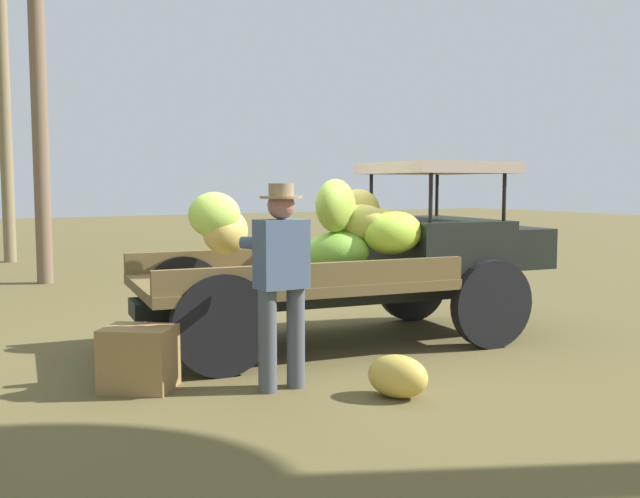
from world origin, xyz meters
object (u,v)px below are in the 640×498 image
(farmer, at_px, (281,273))
(wooden_crate, at_px, (139,358))
(truck, at_px, (374,252))
(loose_banana_bunch, at_px, (398,376))

(farmer, distance_m, wooden_crate, 1.35)
(truck, bearing_deg, loose_banana_bunch, -111.69)
(loose_banana_bunch, bearing_deg, farmer, 135.95)
(farmer, height_order, wooden_crate, farmer)
(truck, height_order, loose_banana_bunch, truck)
(wooden_crate, bearing_deg, loose_banana_bunch, -36.56)
(farmer, distance_m, loose_banana_bunch, 1.23)
(wooden_crate, bearing_deg, truck, 11.47)
(farmer, relative_size, wooden_crate, 3.01)
(truck, xyz_separation_m, wooden_crate, (-2.67, -0.54, -0.69))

